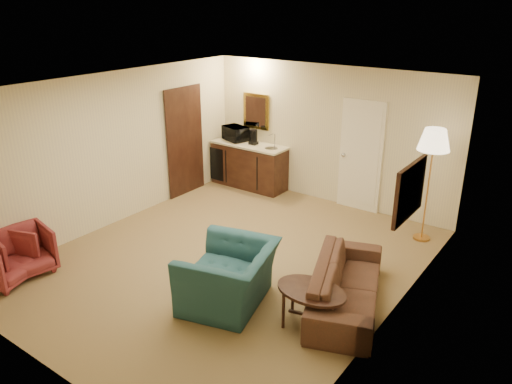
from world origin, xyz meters
TOP-DOWN VIEW (x-y plane):
  - ground at (0.00, 0.00)m, footprint 6.00×6.00m
  - room_walls at (-0.10, 0.77)m, footprint 5.02×6.01m
  - wetbar_cabinet at (-1.65, 2.72)m, footprint 1.64×0.58m
  - sofa at (1.95, -0.05)m, footprint 1.25×2.10m
  - teal_armchair at (0.71, -0.90)m, footprint 1.07×1.36m
  - rose_chair_near at (-2.15, -2.00)m, footprint 0.80×0.83m
  - rose_chair_far at (-2.15, -2.33)m, footprint 0.85×0.88m
  - coffee_table at (1.80, -0.70)m, footprint 0.98×0.77m
  - floor_lamp at (2.12, 2.40)m, footprint 0.58×0.58m
  - waste_bin at (-1.00, 2.65)m, footprint 0.28×0.28m
  - microwave at (-2.05, 2.77)m, footprint 0.60×0.45m
  - coffee_maker at (-1.56, 2.75)m, footprint 0.16×0.16m

SIDE VIEW (x-z plane):
  - ground at x=0.00m, z-range 0.00..0.00m
  - waste_bin at x=-1.00m, z-range 0.00..0.32m
  - coffee_table at x=1.80m, z-range 0.00..0.50m
  - rose_chair_far at x=-2.15m, z-range 0.00..0.73m
  - rose_chair_near at x=-2.15m, z-range 0.00..0.73m
  - sofa at x=1.95m, z-range 0.00..0.79m
  - wetbar_cabinet at x=-1.65m, z-range 0.00..0.92m
  - teal_armchair at x=0.71m, z-range 0.00..1.05m
  - floor_lamp at x=2.12m, z-range 0.00..1.87m
  - coffee_maker at x=-1.56m, z-range 0.92..1.22m
  - microwave at x=-2.05m, z-range 0.92..1.28m
  - room_walls at x=-0.10m, z-range 0.41..3.02m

